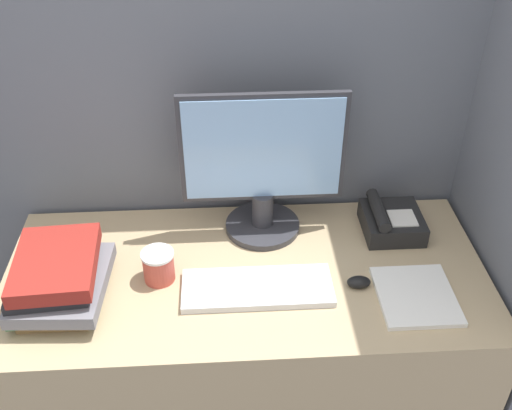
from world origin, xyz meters
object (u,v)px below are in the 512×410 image
(mouse, at_px, (359,282))
(monitor, at_px, (263,170))
(desk_telephone, at_px, (391,221))
(book_stack, at_px, (58,278))
(coffee_cup, at_px, (159,266))
(keyboard, at_px, (257,288))

(mouse, bearing_deg, monitor, 131.56)
(monitor, relative_size, desk_telephone, 2.62)
(book_stack, bearing_deg, coffee_cup, 12.84)
(coffee_cup, relative_size, book_stack, 0.30)
(monitor, bearing_deg, mouse, -48.44)
(monitor, height_order, keyboard, monitor)
(desk_telephone, bearing_deg, book_stack, -166.24)
(book_stack, distance_m, desk_telephone, 0.98)
(monitor, relative_size, coffee_cup, 5.13)
(book_stack, relative_size, desk_telephone, 1.68)
(monitor, relative_size, keyboard, 1.16)
(coffee_cup, relative_size, desk_telephone, 0.51)
(coffee_cup, bearing_deg, desk_telephone, 14.10)
(desk_telephone, bearing_deg, keyboard, -150.57)
(coffee_cup, bearing_deg, monitor, 35.18)
(keyboard, height_order, coffee_cup, coffee_cup)
(coffee_cup, distance_m, desk_telephone, 0.71)
(coffee_cup, bearing_deg, book_stack, -167.16)
(keyboard, height_order, book_stack, book_stack)
(keyboard, relative_size, coffee_cup, 4.41)
(monitor, distance_m, keyboard, 0.35)
(mouse, xyz_separation_m, book_stack, (-0.81, 0.01, 0.06))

